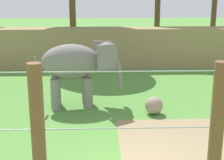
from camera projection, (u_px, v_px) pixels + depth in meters
dirt_patch at (203, 138)px, 10.94m from camera, size 5.60×3.45×0.01m
embankment_wall at (108, 47)px, 21.48m from camera, size 36.00×1.80×2.51m
elephant at (78, 65)px, 13.66m from camera, size 3.63×1.65×2.69m
enrichment_ball at (154, 105)px, 13.05m from camera, size 0.71×0.71×0.71m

